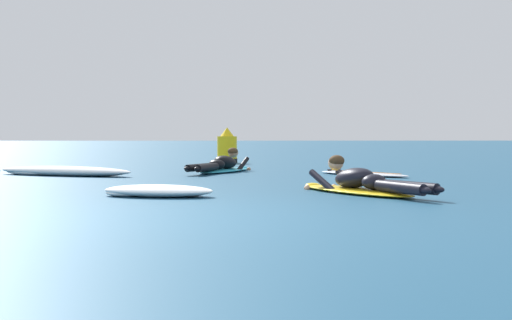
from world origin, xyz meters
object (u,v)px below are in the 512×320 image
at_px(drifting_surfboard, 362,174).
at_px(surfer_near, 361,183).
at_px(surfer_far, 222,165).
at_px(channel_marker_buoy, 227,149).

bearing_deg(drifting_surfboard, surfer_near, -100.79).
xyz_separation_m(surfer_near, drifting_surfboard, (0.74, 3.86, -0.10)).
xyz_separation_m(surfer_near, surfer_far, (-1.91, 5.00, 0.00)).
height_order(drifting_surfboard, channel_marker_buoy, channel_marker_buoy).
height_order(surfer_near, drifting_surfboard, surfer_near).
bearing_deg(surfer_far, surfer_near, -69.09).
relative_size(surfer_near, surfer_far, 0.95).
bearing_deg(surfer_near, drifting_surfboard, 79.21).
distance_m(surfer_near, surfer_far, 5.35).
relative_size(surfer_near, channel_marker_buoy, 2.51).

